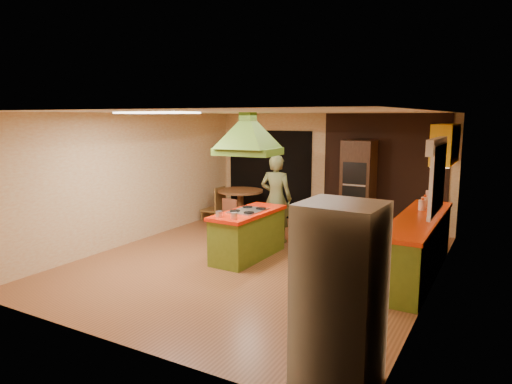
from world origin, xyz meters
The scene contains 21 objects.
ground centered at (0.00, 0.00, 0.00)m, with size 6.50×6.50×0.00m, color brown.
room_walls centered at (0.00, 0.00, 1.25)m, with size 5.50×6.50×6.50m.
ceiling_plane centered at (0.00, 0.00, 2.50)m, with size 6.50×6.50×0.00m, color silver.
brick_panel centered at (1.25, 3.23, 1.25)m, with size 2.64×0.03×2.50m, color #381E14.
nook_opening centered at (-1.50, 3.23, 1.05)m, with size 2.20×0.03×2.10m, color black.
right_counter centered at (2.45, 0.60, 0.46)m, with size 0.62×3.05×0.92m.
upper_cabinets centered at (2.57, 2.20, 1.95)m, with size 0.34×1.40×0.70m, color yellow.
window_right centered at (2.70, 0.40, 1.77)m, with size 0.12×1.35×1.06m.
fluor_panel centered at (-1.10, -1.20, 2.48)m, with size 1.20×0.60×0.03m, color white.
kitchen_island centered at (-0.27, 0.10, 0.42)m, with size 0.71×1.65×0.84m.
range_hood centered at (-0.27, 0.10, 2.25)m, with size 1.05×0.78×0.79m.
man centered at (-0.32, 1.27, 0.86)m, with size 0.63×0.41×1.72m, color #4B4D29.
refrigerator centered at (2.37, -2.82, 0.85)m, with size 0.70×0.66×1.70m, color silver.
wall_oven centered at (0.80, 2.95, 0.97)m, with size 0.66×0.62×1.94m.
dining_table centered at (-1.74, 2.26, 0.54)m, with size 1.03×1.03×0.77m.
chair_left centered at (-2.44, 2.16, 0.41)m, with size 0.44×0.44×0.81m, color brown, non-canonical shape.
chair_near centered at (-1.49, 1.61, 0.36)m, with size 0.39×0.39×0.72m, color brown, non-canonical shape.
pendant_lamp centered at (-1.74, 2.26, 1.90)m, with size 0.32×0.32×0.21m, color #FF9E3F.
canister_large centered at (2.40, 1.92, 1.03)m, with size 0.15×0.15×0.21m, color beige.
canister_medium centered at (2.40, 1.41, 1.01)m, with size 0.13×0.13×0.17m, color #FFEDCD.
canister_small centered at (2.40, 1.17, 1.00)m, with size 0.12×0.12×0.16m, color #F9E4C8.
Camera 1 is at (3.59, -6.53, 2.43)m, focal length 32.00 mm.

